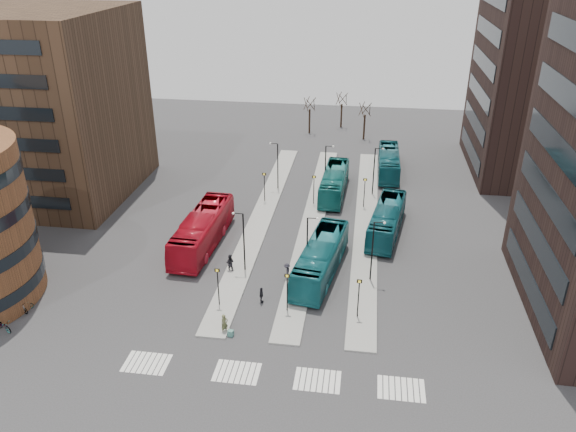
# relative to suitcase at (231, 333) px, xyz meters

# --- Properties ---
(ground) EXTENTS (160.00, 160.00, 0.00)m
(ground) POSITION_rel_suitcase_xyz_m (2.43, -8.07, -0.27)
(ground) COLOR #2D2D2F
(ground) RESTS_ON ground
(island_left) EXTENTS (2.50, 45.00, 0.15)m
(island_left) POSITION_rel_suitcase_xyz_m (-1.57, 21.93, -0.20)
(island_left) COLOR gray
(island_left) RESTS_ON ground
(island_mid) EXTENTS (2.50, 45.00, 0.15)m
(island_mid) POSITION_rel_suitcase_xyz_m (4.43, 21.93, -0.20)
(island_mid) COLOR gray
(island_mid) RESTS_ON ground
(island_right) EXTENTS (2.50, 45.00, 0.15)m
(island_right) POSITION_rel_suitcase_xyz_m (10.43, 21.93, -0.20)
(island_right) COLOR gray
(island_right) RESTS_ON ground
(suitcase) EXTENTS (0.48, 0.41, 0.54)m
(suitcase) POSITION_rel_suitcase_xyz_m (0.00, 0.00, 0.00)
(suitcase) COLOR #1C2F9C
(suitcase) RESTS_ON ground
(red_bus) EXTENTS (3.68, 13.31, 3.67)m
(red_bus) POSITION_rel_suitcase_xyz_m (-6.34, 14.27, 1.56)
(red_bus) COLOR #B40D1E
(red_bus) RESTS_ON ground
(teal_bus_a) EXTENTS (4.75, 12.65, 3.44)m
(teal_bus_a) POSITION_rel_suitcase_xyz_m (6.29, 10.45, 1.45)
(teal_bus_a) COLOR #15636C
(teal_bus_a) RESTS_ON ground
(teal_bus_b) EXTENTS (3.17, 11.68, 3.23)m
(teal_bus_b) POSITION_rel_suitcase_xyz_m (6.25, 29.43, 1.34)
(teal_bus_b) COLOR #146663
(teal_bus_b) RESTS_ON ground
(teal_bus_c) EXTENTS (4.56, 12.00, 3.26)m
(teal_bus_c) POSITION_rel_suitcase_xyz_m (12.61, 19.78, 1.36)
(teal_bus_c) COLOR #13545F
(teal_bus_c) RESTS_ON ground
(teal_bus_d) EXTENTS (2.68, 11.45, 3.19)m
(teal_bus_d) POSITION_rel_suitcase_xyz_m (13.10, 37.61, 1.32)
(teal_bus_d) COLOR #13555F
(teal_bus_d) RESTS_ON ground
(traveller) EXTENTS (0.73, 0.73, 1.72)m
(traveller) POSITION_rel_suitcase_xyz_m (-0.58, 0.39, 0.59)
(traveller) COLOR #505432
(traveller) RESTS_ON ground
(commuter_a) EXTENTS (0.87, 0.69, 1.77)m
(commuter_a) POSITION_rel_suitcase_xyz_m (-2.38, 9.75, 0.61)
(commuter_a) COLOR black
(commuter_a) RESTS_ON ground
(commuter_b) EXTENTS (0.48, 0.93, 1.51)m
(commuter_b) POSITION_rel_suitcase_xyz_m (1.59, 4.98, 0.48)
(commuter_b) COLOR black
(commuter_b) RESTS_ON ground
(commuter_c) EXTENTS (0.70, 1.12, 1.65)m
(commuter_c) POSITION_rel_suitcase_xyz_m (3.26, 9.10, 0.56)
(commuter_c) COLOR black
(commuter_c) RESTS_ON ground
(bicycle_near) EXTENTS (2.01, 1.34, 1.00)m
(bicycle_near) POSITION_rel_suitcase_xyz_m (-18.57, -1.97, 0.23)
(bicycle_near) COLOR gray
(bicycle_near) RESTS_ON ground
(bicycle_mid) EXTENTS (1.72, 0.99, 1.00)m
(bicycle_mid) POSITION_rel_suitcase_xyz_m (-18.57, 0.56, 0.23)
(bicycle_mid) COLOR gray
(bicycle_mid) RESTS_ON ground
(bicycle_far) EXTENTS (1.60, 1.07, 0.80)m
(bicycle_far) POSITION_rel_suitcase_xyz_m (-18.57, 1.06, 0.13)
(bicycle_far) COLOR gray
(bicycle_far) RESTS_ON ground
(crosswalk_stripes) EXTENTS (22.35, 2.40, 0.01)m
(crosswalk_stripes) POSITION_rel_suitcase_xyz_m (4.18, -4.07, -0.27)
(crosswalk_stripes) COLOR silver
(crosswalk_stripes) RESTS_ON ground
(office_block) EXTENTS (25.00, 20.12, 22.00)m
(office_block) POSITION_rel_suitcase_xyz_m (-31.57, 25.92, 10.73)
(office_block) COLOR #422E1F
(office_block) RESTS_ON ground
(tower_far) EXTENTS (20.12, 20.00, 30.00)m
(tower_far) POSITION_rel_suitcase_xyz_m (34.41, 41.93, 14.73)
(tower_far) COLOR black
(tower_far) RESTS_ON ground
(sign_poles) EXTENTS (12.45, 22.12, 3.65)m
(sign_poles) POSITION_rel_suitcase_xyz_m (4.03, 14.93, 2.14)
(sign_poles) COLOR black
(sign_poles) RESTS_ON ground
(lamp_posts) EXTENTS (14.04, 20.24, 6.12)m
(lamp_posts) POSITION_rel_suitcase_xyz_m (5.07, 19.93, 3.31)
(lamp_posts) COLOR black
(lamp_posts) RESTS_ON ground
(bare_trees) EXTENTS (10.97, 8.14, 5.90)m
(bare_trees) POSITION_rel_suitcase_xyz_m (5.10, 54.60, 2.45)
(bare_trees) COLOR black
(bare_trees) RESTS_ON ground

